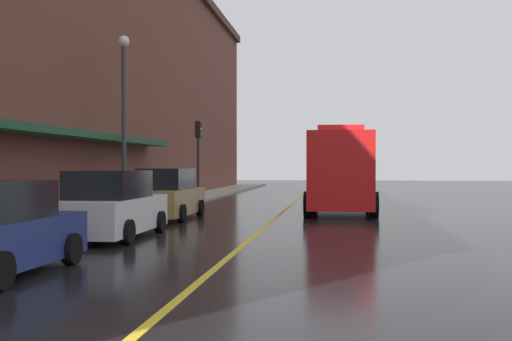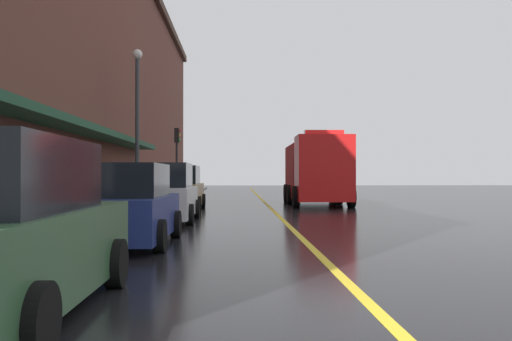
% 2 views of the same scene
% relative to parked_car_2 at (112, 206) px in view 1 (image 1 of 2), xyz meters
% --- Properties ---
extents(ground_plane, '(112.00, 112.00, 0.00)m').
position_rel_parked_car_2_xyz_m(ground_plane, '(3.88, 12.31, -0.87)').
color(ground_plane, black).
extents(sidewalk_left, '(2.40, 70.00, 0.15)m').
position_rel_parked_car_2_xyz_m(sidewalk_left, '(-2.32, 12.31, -0.79)').
color(sidewalk_left, '#9E9B93').
rests_on(sidewalk_left, ground).
extents(lane_center_stripe, '(0.16, 70.00, 0.01)m').
position_rel_parked_car_2_xyz_m(lane_center_stripe, '(3.88, 12.31, -0.86)').
color(lane_center_stripe, gold).
rests_on(lane_center_stripe, ground).
extents(brick_building_left, '(12.90, 64.00, 14.49)m').
position_rel_parked_car_2_xyz_m(brick_building_left, '(-9.39, 11.31, 6.38)').
color(brick_building_left, brown).
rests_on(brick_building_left, ground).
extents(parked_car_2, '(2.13, 4.80, 1.87)m').
position_rel_parked_car_2_xyz_m(parked_car_2, '(0.00, 0.00, 0.00)').
color(parked_car_2, silver).
rests_on(parked_car_2, ground).
extents(parked_car_3, '(2.02, 4.77, 1.90)m').
position_rel_parked_car_2_xyz_m(parked_car_3, '(-0.12, 6.25, 0.01)').
color(parked_car_3, '#A5844C').
rests_on(parked_car_3, ground).
extents(fire_truck, '(2.91, 7.75, 3.56)m').
position_rel_parked_car_2_xyz_m(fire_truck, '(6.37, 10.39, 0.83)').
color(fire_truck, red).
rests_on(fire_truck, ground).
extents(parking_meter_0, '(0.14, 0.18, 1.33)m').
position_rel_parked_car_2_xyz_m(parking_meter_0, '(-1.47, 5.96, 0.19)').
color(parking_meter_0, '#4C4C51').
rests_on(parking_meter_0, sidewalk_left).
extents(parking_meter_1, '(0.14, 0.18, 1.33)m').
position_rel_parked_car_2_xyz_m(parking_meter_1, '(-1.47, 5.49, 0.19)').
color(parking_meter_1, '#4C4C51').
rests_on(parking_meter_1, sidewalk_left).
extents(parking_meter_2, '(0.14, 0.18, 1.33)m').
position_rel_parked_car_2_xyz_m(parking_meter_2, '(-1.47, 1.70, 0.19)').
color(parking_meter_2, '#4C4C51').
rests_on(parking_meter_2, sidewalk_left).
extents(street_lamp_left, '(0.44, 0.44, 6.94)m').
position_rel_parked_car_2_xyz_m(street_lamp_left, '(-2.07, 6.91, 3.53)').
color(street_lamp_left, '#33383D').
rests_on(street_lamp_left, sidewalk_left).
extents(traffic_light_near, '(0.38, 0.36, 4.30)m').
position_rel_parked_car_2_xyz_m(traffic_light_near, '(-1.41, 17.13, 2.29)').
color(traffic_light_near, '#232326').
rests_on(traffic_light_near, sidewalk_left).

